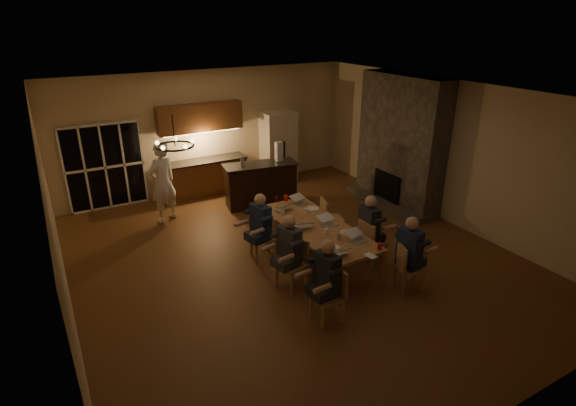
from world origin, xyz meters
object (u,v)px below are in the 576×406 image
at_px(bar_island, 261,184).
at_px(person_left_near, 327,280).
at_px(person_right_mid, 369,230).
at_px(mug_mid, 307,211).
at_px(person_left_far, 261,227).
at_px(can_cola, 277,199).
at_px(laptop_c, 303,221).
at_px(laptop_d, 329,220).
at_px(chair_right_mid, 373,241).
at_px(laptop_b, 358,235).
at_px(laptop_e, 282,204).
at_px(dining_table, 316,243).
at_px(chair_left_far, 262,237).
at_px(chair_left_mid, 291,264).
at_px(mug_back, 282,211).
at_px(plate_near, 347,232).
at_px(chair_right_near, 410,267).
at_px(standing_person, 162,182).
at_px(laptop_a, 337,248).
at_px(laptop_f, 301,199).
at_px(can_silver, 339,237).
at_px(bar_bottle, 242,161).
at_px(plate_far, 313,209).
at_px(bar_blender, 279,151).
at_px(redcup_mid, 287,220).
at_px(chair_right_far, 332,219).
at_px(person_right_near, 409,254).
at_px(redcup_near, 380,246).
at_px(plate_left, 332,248).
at_px(redcup_far, 286,198).
at_px(mug_front, 326,231).
at_px(chandelier, 175,146).

xyz_separation_m(bar_island, person_left_near, (-1.16, -4.66, 0.15)).
distance_m(person_right_mid, mug_mid, 1.33).
xyz_separation_m(person_left_far, can_cola, (0.80, 0.86, 0.12)).
distance_m(laptop_c, laptop_d, 0.51).
distance_m(chair_right_mid, laptop_b, 0.81).
bearing_deg(laptop_e, laptop_b, 94.07).
relative_size(laptop_c, can_cola, 2.67).
xyz_separation_m(dining_table, mug_mid, (0.14, 0.61, 0.43)).
bearing_deg(chair_left_far, chair_left_mid, 9.15).
relative_size(chair_left_far, mug_back, 8.90).
distance_m(bar_island, plate_near, 3.59).
bearing_deg(chair_right_near, person_left_near, 107.49).
height_order(standing_person, mug_mid, standing_person).
distance_m(person_right_mid, laptop_b, 0.68).
distance_m(chair_left_far, laptop_a, 1.83).
relative_size(laptop_f, can_silver, 2.67).
bearing_deg(bar_bottle, plate_far, -78.38).
bearing_deg(bar_blender, can_cola, -117.80).
relative_size(laptop_f, redcup_mid, 2.67).
bearing_deg(laptop_b, mug_mid, 87.77).
height_order(chair_right_near, redcup_mid, chair_right_near).
bearing_deg(laptop_d, redcup_mid, 134.48).
relative_size(chair_right_far, mug_back, 8.90).
xyz_separation_m(laptop_a, laptop_e, (0.09, 2.09, 0.00)).
relative_size(chair_right_near, standing_person, 0.47).
bearing_deg(mug_mid, chair_left_mid, -131.25).
bearing_deg(person_right_near, chair_left_far, 31.06).
height_order(laptop_e, mug_back, laptop_e).
bearing_deg(chair_right_far, redcup_near, -175.69).
distance_m(bar_island, plate_far, 2.36).
distance_m(redcup_near, plate_near, 0.80).
distance_m(person_right_near, redcup_near, 0.51).
distance_m(laptop_b, plate_left, 0.56).
height_order(laptop_c, mug_mid, laptop_c).
bearing_deg(redcup_far, bar_blender, 66.47).
distance_m(chair_right_near, laptop_f, 2.80).
distance_m(chair_right_mid, person_right_near, 1.06).
distance_m(dining_table, laptop_d, 0.54).
distance_m(person_left_near, laptop_d, 1.85).
height_order(person_left_near, laptop_c, person_left_near).
bearing_deg(standing_person, redcup_mid, 96.02).
bearing_deg(bar_island, laptop_f, -81.18).
distance_m(laptop_a, can_silver, 0.51).
relative_size(person_left_near, person_right_near, 1.00).
bearing_deg(redcup_near, laptop_a, 162.00).
height_order(mug_front, redcup_mid, redcup_mid).
height_order(chair_left_far, chair_right_mid, same).
relative_size(chair_left_far, person_left_near, 0.64).
bearing_deg(person_right_near, person_right_mid, -6.81).
relative_size(chandelier, mug_mid, 5.44).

